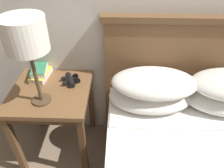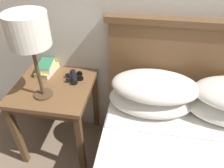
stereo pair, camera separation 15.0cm
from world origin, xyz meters
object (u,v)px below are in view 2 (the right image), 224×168
object	(u,v)px
book_on_nightstand	(47,70)
binoculars_pair	(74,77)
nightstand	(55,94)
book_stacked_on_top	(45,65)
table_lamp	(28,32)

from	to	relation	value
book_on_nightstand	binoculars_pair	bearing A→B (deg)	-13.73
nightstand	book_on_nightstand	xyz separation A→B (m)	(-0.11, 0.15, 0.11)
nightstand	binoculars_pair	bearing A→B (deg)	34.56
nightstand	book_stacked_on_top	size ratio (longest dim) A/B	3.37
table_lamp	binoculars_pair	world-z (taller)	table_lamp
nightstand	table_lamp	world-z (taller)	table_lamp
table_lamp	binoculars_pair	bearing A→B (deg)	54.27
book_stacked_on_top	binoculars_pair	xyz separation A→B (m)	(0.25, -0.06, -0.04)
nightstand	binoculars_pair	world-z (taller)	binoculars_pair
book_stacked_on_top	book_on_nightstand	bearing A→B (deg)	-12.46
book_on_nightstand	binoculars_pair	world-z (taller)	binoculars_pair
nightstand	table_lamp	size ratio (longest dim) A/B	1.12
nightstand	binoculars_pair	size ratio (longest dim) A/B	4.08
binoculars_pair	book_stacked_on_top	bearing A→B (deg)	166.30
table_lamp	book_stacked_on_top	distance (m)	0.51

